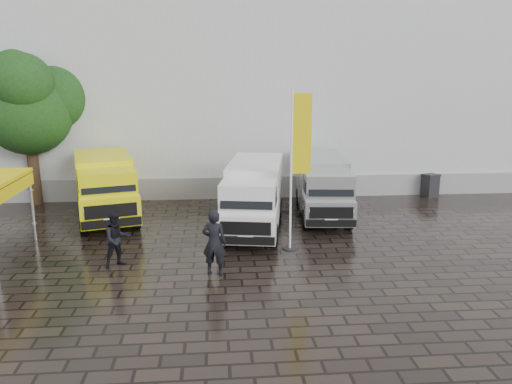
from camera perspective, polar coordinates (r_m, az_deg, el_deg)
ground at (r=15.82m, az=3.19°, el=-7.74°), size 120.00×120.00×0.00m
exhibition_hall at (r=30.86m, az=2.98°, el=14.07°), size 44.00×16.00×12.00m
hall_plinth at (r=23.50m, az=5.41°, el=0.65°), size 44.00×0.15×1.00m
van_yellow at (r=20.56m, az=-16.85°, el=0.37°), size 3.44×5.76×2.50m
van_white at (r=18.34m, az=-0.27°, el=-0.67°), size 2.81×5.90×2.45m
van_silver at (r=20.28m, az=7.60°, el=0.46°), size 2.31×5.57×2.35m
flagpole at (r=16.02m, az=4.71°, el=3.63°), size 0.88×0.50×5.32m
tree at (r=23.87m, az=-24.81°, el=9.01°), size 3.77×3.90×6.77m
wheelie_bin at (r=24.88m, az=19.29°, el=0.74°), size 0.80×0.80×1.07m
person_front at (r=14.45m, az=-4.79°, el=-5.77°), size 0.80×0.61×1.94m
person_tent at (r=15.61m, az=-15.59°, el=-5.22°), size 1.04×0.97×1.70m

